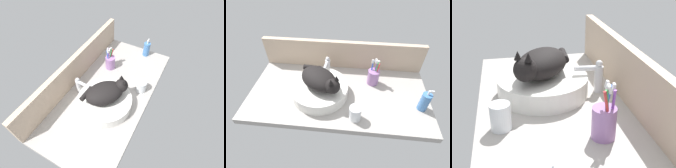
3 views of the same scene
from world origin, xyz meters
TOP-DOWN VIEW (x-y plane):
  - ground_plane at (0.00, 0.00)cm, footprint 116.32×58.55cm
  - backsplash_panel at (0.00, 27.48)cm, footprint 116.32×3.60cm
  - sink_basin at (-11.54, -3.77)cm, footprint 35.99×35.99cm
  - cat at (-10.41, -4.54)cm, footprint 30.18×28.72cm
  - faucet at (-9.71, 17.59)cm, footprint 3.75×11.86cm
  - soap_dispenser at (51.40, -9.37)cm, footprint 5.48×5.48cm
  - toothbrush_cup at (22.73, 10.75)cm, footprint 7.73×7.73cm
  - water_glass at (11.67, -20.66)cm, footprint 6.90×6.90cm

SIDE VIEW (x-z plane):
  - ground_plane at x=0.00cm, z-range -4.00..0.00cm
  - sink_basin at x=-11.54cm, z-range 0.00..7.76cm
  - water_glass at x=11.67cm, z-range -0.52..8.66cm
  - toothbrush_cup at x=22.73cm, z-range -3.67..15.05cm
  - soap_dispenser at x=51.40cm, z-range -1.52..13.89cm
  - faucet at x=-9.71cm, z-range 0.50..14.10cm
  - backsplash_panel at x=0.00cm, z-range 0.00..21.20cm
  - cat at x=-10.41cm, z-range 6.52..20.52cm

